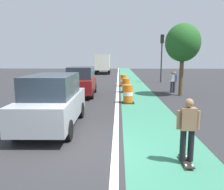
{
  "coord_description": "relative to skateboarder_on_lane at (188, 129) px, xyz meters",
  "views": [
    {
      "loc": [
        0.99,
        -6.27,
        2.66
      ],
      "look_at": [
        0.71,
        3.13,
        1.1
      ],
      "focal_mm": 35.93,
      "sensor_mm": 36.0,
      "label": 1
    }
  ],
  "objects": [
    {
      "name": "ground_plane",
      "position": [
        -2.71,
        0.87,
        -0.91
      ],
      "size": [
        100.0,
        100.0,
        0.0
      ],
      "primitive_type": "plane",
      "color": "#2D2D30"
    },
    {
      "name": "traffic_barrel_front",
      "position": [
        -1.17,
        7.73,
        -0.38
      ],
      "size": [
        0.73,
        0.73,
        1.09
      ],
      "color": "orange",
      "rests_on": "ground"
    },
    {
      "name": "parked_suv_second",
      "position": [
        -4.38,
        10.39,
        0.12
      ],
      "size": [
        2.04,
        4.66,
        2.04
      ],
      "color": "maroon",
      "rests_on": "ground"
    },
    {
      "name": "street_tree_sidewalk",
      "position": [
        2.68,
        10.53,
        2.76
      ],
      "size": [
        2.4,
        2.4,
        5.0
      ],
      "color": "brown",
      "rests_on": "ground"
    },
    {
      "name": "parked_suv_nearest",
      "position": [
        -4.24,
        2.95,
        0.12
      ],
      "size": [
        2.0,
        4.64,
        2.04
      ],
      "color": "#9EA0A5",
      "rests_on": "ground"
    },
    {
      "name": "bike_lane_strip",
      "position": [
        -0.31,
        12.87,
        -0.91
      ],
      "size": [
        2.5,
        80.0,
        0.01
      ],
      "primitive_type": "cube",
      "color": "#387F60",
      "rests_on": "ground"
    },
    {
      "name": "pedestrian_waiting",
      "position": [
        2.38,
        11.95,
        -0.05
      ],
      "size": [
        0.34,
        0.2,
        1.61
      ],
      "color": "#33333D",
      "rests_on": "ground"
    },
    {
      "name": "traffic_barrel_back",
      "position": [
        -1.29,
        15.76,
        -0.38
      ],
      "size": [
        0.73,
        0.73,
        1.09
      ],
      "color": "orange",
      "rests_on": "ground"
    },
    {
      "name": "lane_divider_stripe",
      "position": [
        -1.81,
        12.87,
        -0.91
      ],
      "size": [
        0.2,
        80.0,
        0.01
      ],
      "primitive_type": "cube",
      "color": "silver",
      "rests_on": "ground"
    },
    {
      "name": "traffic_barrel_mid",
      "position": [
        -1.16,
        11.88,
        -0.38
      ],
      "size": [
        0.73,
        0.73,
        1.09
      ],
      "color": "orange",
      "rests_on": "ground"
    },
    {
      "name": "pedestrian_crossing",
      "position": [
        2.57,
        11.99,
        -0.05
      ],
      "size": [
        0.34,
        0.2,
        1.61
      ],
      "color": "#33333D",
      "rests_on": "ground"
    },
    {
      "name": "traffic_light_corner",
      "position": [
        2.89,
        19.24,
        2.59
      ],
      "size": [
        0.41,
        0.32,
        5.1
      ],
      "color": "#2D2D2D",
      "rests_on": "ground"
    },
    {
      "name": "delivery_truck_down_block",
      "position": [
        -4.42,
        33.15,
        0.94
      ],
      "size": [
        2.51,
        7.65,
        3.23
      ],
      "color": "silver",
      "rests_on": "ground"
    },
    {
      "name": "skateboarder_on_lane",
      "position": [
        0.0,
        0.0,
        0.0
      ],
      "size": [
        0.57,
        0.8,
        1.69
      ],
      "color": "black",
      "rests_on": "ground"
    }
  ]
}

